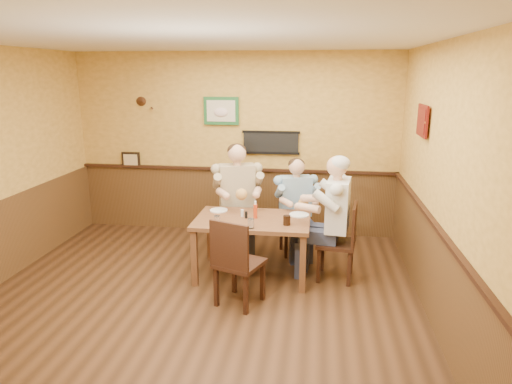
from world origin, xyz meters
The scene contains 17 objects.
room centered at (0.13, 0.17, 1.69)m, with size 5.02×5.03×2.81m.
dining_table centered at (0.51, 0.85, 0.66)m, with size 1.40×0.90×0.75m.
chair_back_left centered at (0.20, 1.56, 0.49)m, with size 0.45×0.45×0.98m, color #341B10, non-canonical shape.
chair_back_right centered at (1.00, 1.65, 0.43)m, with size 0.40×0.40×0.86m, color #341B10, non-canonical shape.
chair_right_end centered at (1.54, 0.90, 0.49)m, with size 0.45×0.45×0.97m, color #341B10, non-canonical shape.
chair_near_side centered at (0.48, 0.11, 0.50)m, with size 0.46×0.46×1.00m, color #341B10, non-canonical shape.
diner_tan_shirt centered at (0.20, 1.56, 0.70)m, with size 0.65×0.65×1.40m, color tan, non-canonical shape.
diner_blue_polo centered at (1.00, 1.65, 0.61)m, with size 0.57×0.57×1.23m, color #7DA0BC, non-canonical shape.
diner_white_elder centered at (1.54, 0.90, 0.69)m, with size 0.64×0.64×1.39m, color silver, non-canonical shape.
water_glass_left centered at (0.14, 0.56, 0.80)m, with size 0.07×0.07×0.11m, color white.
water_glass_mid centered at (0.55, 0.49, 0.81)m, with size 0.08×0.08×0.11m, color silver.
cola_tumbler centered at (0.95, 0.66, 0.81)m, with size 0.09×0.09×0.11m, color black.
hot_sauce_bottle centered at (0.55, 0.87, 0.85)m, with size 0.05×0.05×0.20m, color #BA3613.
salt_shaker centered at (0.38, 0.91, 0.79)m, with size 0.04×0.04×0.09m, color silver.
pepper_shaker centered at (0.44, 0.85, 0.79)m, with size 0.03×0.03×0.09m, color black.
plate_far_left centered at (0.03, 1.11, 0.76)m, with size 0.23×0.23×0.02m, color white.
plate_far_right centered at (1.08, 1.05, 0.76)m, with size 0.25×0.25×0.02m, color silver.
Camera 1 is at (1.29, -4.42, 2.48)m, focal length 32.00 mm.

